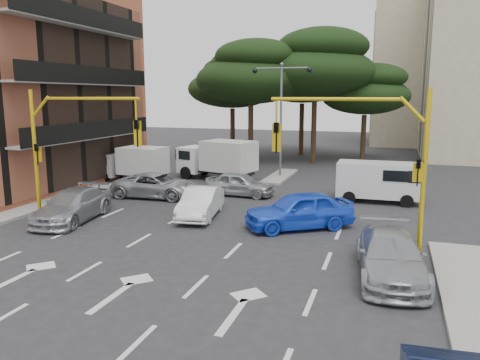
% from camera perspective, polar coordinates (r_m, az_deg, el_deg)
% --- Properties ---
extents(ground, '(120.00, 120.00, 0.00)m').
position_cam_1_polar(ground, '(18.44, -6.76, -7.92)').
color(ground, '#28282B').
rests_on(ground, ground).
extents(median_strip, '(1.40, 6.00, 0.15)m').
position_cam_1_polar(median_strip, '(33.20, 4.90, 0.46)').
color(median_strip, gray).
rests_on(median_strip, ground).
extents(apartment_beige_far, '(16.20, 12.15, 16.70)m').
position_cam_1_polar(apartment_beige_far, '(60.16, 23.92, 11.95)').
color(apartment_beige_far, tan).
rests_on(apartment_beige_far, ground).
extents(pine_left_near, '(9.15, 9.15, 10.23)m').
position_cam_1_polar(pine_left_near, '(39.53, 1.40, 13.02)').
color(pine_left_near, '#382616').
rests_on(pine_left_near, ground).
extents(pine_center, '(9.98, 9.98, 11.16)m').
position_cam_1_polar(pine_center, '(40.40, 9.27, 13.82)').
color(pine_center, '#382616').
rests_on(pine_center, ground).
extents(pine_left_far, '(8.32, 8.32, 9.30)m').
position_cam_1_polar(pine_left_far, '(44.23, -0.88, 11.84)').
color(pine_left_far, '#382616').
rests_on(pine_left_far, ground).
extents(pine_right, '(7.49, 7.49, 8.37)m').
position_cam_1_polar(pine_right, '(41.88, 15.13, 10.63)').
color(pine_right, '#382616').
rests_on(pine_right, ground).
extents(pine_back, '(9.15, 9.15, 10.23)m').
position_cam_1_polar(pine_back, '(45.63, 7.71, 12.58)').
color(pine_back, '#382616').
rests_on(pine_back, ground).
extents(signal_mast_right, '(5.79, 0.37, 6.00)m').
position_cam_1_polar(signal_mast_right, '(17.95, 16.00, 3.96)').
color(signal_mast_right, gold).
rests_on(signal_mast_right, ground).
extents(signal_mast_left, '(5.79, 0.37, 6.00)m').
position_cam_1_polar(signal_mast_left, '(22.92, -20.50, 5.01)').
color(signal_mast_left, gold).
rests_on(signal_mast_left, ground).
extents(street_lamp_center, '(4.16, 0.36, 7.77)m').
position_cam_1_polar(street_lamp_center, '(32.72, 5.04, 9.73)').
color(street_lamp_center, slate).
rests_on(street_lamp_center, median_strip).
extents(car_white_hatch, '(2.14, 4.43, 1.40)m').
position_cam_1_polar(car_white_hatch, '(22.37, -4.81, -2.76)').
color(car_white_hatch, white).
rests_on(car_white_hatch, ground).
extents(car_blue_compact, '(5.02, 4.22, 1.62)m').
position_cam_1_polar(car_blue_compact, '(20.54, 7.21, -3.67)').
color(car_blue_compact, blue).
rests_on(car_blue_compact, ground).
extents(car_silver_wagon, '(2.66, 5.16, 1.43)m').
position_cam_1_polar(car_silver_wagon, '(22.98, -19.76, -2.95)').
color(car_silver_wagon, '#A1A3A9').
rests_on(car_silver_wagon, ground).
extents(car_silver_cross_a, '(5.06, 2.58, 1.37)m').
position_cam_1_polar(car_silver_cross_a, '(26.99, -10.22, -0.65)').
color(car_silver_cross_a, '#A9ACB1').
rests_on(car_silver_cross_a, ground).
extents(car_silver_cross_b, '(4.09, 1.81, 1.37)m').
position_cam_1_polar(car_silver_cross_b, '(26.98, -0.04, -0.49)').
color(car_silver_cross_b, '#A5A9AD').
rests_on(car_silver_cross_b, ground).
extents(car_silver_parked, '(2.56, 5.14, 1.44)m').
position_cam_1_polar(car_silver_parked, '(15.82, 17.90, -8.75)').
color(car_silver_parked, '#9EA0A5').
rests_on(car_silver_parked, ground).
extents(van_white, '(4.42, 2.04, 2.20)m').
position_cam_1_polar(van_white, '(26.48, 16.54, -0.22)').
color(van_white, silver).
rests_on(van_white, ground).
extents(box_truck_a, '(4.92, 2.24, 2.38)m').
position_cam_1_polar(box_truck_a, '(31.98, -13.05, 1.87)').
color(box_truck_a, silver).
rests_on(box_truck_a, ground).
extents(box_truck_b, '(5.95, 3.68, 2.72)m').
position_cam_1_polar(box_truck_b, '(32.07, -2.85, 2.46)').
color(box_truck_b, white).
rests_on(box_truck_b, ground).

